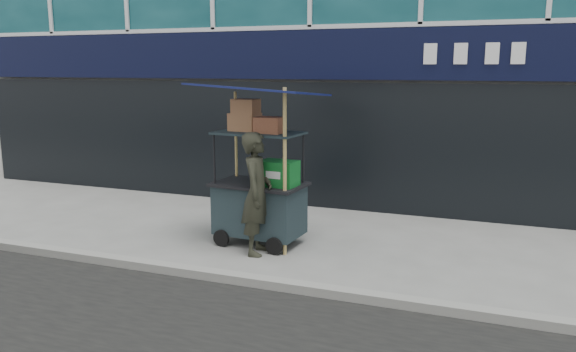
% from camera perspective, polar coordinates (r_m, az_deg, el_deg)
% --- Properties ---
extents(ground, '(80.00, 80.00, 0.00)m').
position_cam_1_polar(ground, '(7.58, -7.40, -9.78)').
color(ground, slate).
rests_on(ground, ground).
extents(curb, '(80.00, 0.18, 0.12)m').
position_cam_1_polar(curb, '(7.40, -8.15, -9.85)').
color(curb, gray).
rests_on(curb, ground).
extents(vendor_cart, '(1.92, 1.44, 2.46)m').
position_cam_1_polar(vendor_cart, '(8.52, -2.85, -1.31)').
color(vendor_cart, '#18272A').
rests_on(vendor_cart, ground).
extents(vendor_man, '(0.53, 0.71, 1.78)m').
position_cam_1_polar(vendor_man, '(8.08, -3.17, -1.80)').
color(vendor_man, '#27281D').
rests_on(vendor_man, ground).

